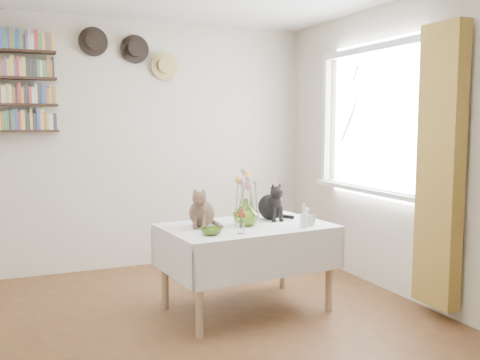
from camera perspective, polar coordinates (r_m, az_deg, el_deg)
name	(u,v)px	position (r m, az deg, el deg)	size (l,w,h in m)	color
room	(191,159)	(3.33, -5.29, 2.20)	(4.08, 4.58, 2.58)	brown
window	(371,132)	(4.96, 13.84, 5.03)	(0.12, 1.52, 1.32)	white
curtain	(440,167)	(4.23, 20.58, 1.32)	(0.12, 0.38, 2.10)	brown
dining_table	(247,246)	(4.21, 0.72, -7.08)	(1.34, 0.93, 0.68)	white
tabby_cat	(202,206)	(4.12, -4.10, -2.79)	(0.21, 0.27, 0.31)	brown
black_cat	(270,200)	(4.41, 3.24, -2.17)	(0.21, 0.27, 0.32)	black
flower_vase	(246,212)	(4.13, 0.63, -3.48)	(0.20, 0.20, 0.21)	#9DC64D
green_bowl	(211,232)	(3.82, -3.10, -5.51)	(0.15, 0.15, 0.05)	#9DC64D
drinking_glass	(311,220)	(4.18, 7.55, -4.30)	(0.09, 0.09, 0.08)	white
candlestick	(304,219)	(4.09, 6.80, -4.19)	(0.05, 0.05, 0.19)	white
berry_jar	(241,221)	(3.85, 0.11, -4.37)	(0.05, 0.05, 0.21)	white
porcelain_figurine	(307,214)	(4.45, 7.12, -3.60)	(0.06, 0.06, 0.11)	white
flower_bouquet	(246,182)	(4.10, 0.59, -0.23)	(0.17, 0.13, 0.39)	#4C7233
wall_hats	(132,52)	(5.51, -11.46, 13.22)	(0.98, 0.09, 0.48)	black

